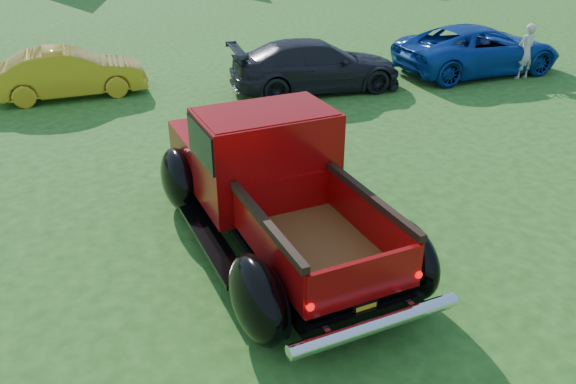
{
  "coord_description": "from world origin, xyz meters",
  "views": [
    {
      "loc": [
        -2.05,
        -6.4,
        4.66
      ],
      "look_at": [
        0.15,
        0.2,
        1.06
      ],
      "focal_mm": 35.0,
      "sensor_mm": 36.0,
      "label": 1
    }
  ],
  "objects_px": {
    "show_car_yellow": "(70,73)",
    "show_car_blue": "(478,49)",
    "show_car_grey": "(316,66)",
    "pickup_truck": "(266,178)",
    "spectator": "(526,51)"
  },
  "relations": [
    {
      "from": "pickup_truck",
      "to": "show_car_blue",
      "type": "relative_size",
      "value": 1.11
    },
    {
      "from": "pickup_truck",
      "to": "show_car_yellow",
      "type": "relative_size",
      "value": 1.46
    },
    {
      "from": "show_car_blue",
      "to": "pickup_truck",
      "type": "bearing_deg",
      "value": 125.68
    },
    {
      "from": "show_car_yellow",
      "to": "show_car_grey",
      "type": "xyz_separation_m",
      "value": [
        6.42,
        -1.54,
        0.04
      ]
    },
    {
      "from": "show_car_grey",
      "to": "show_car_blue",
      "type": "height_order",
      "value": "show_car_blue"
    },
    {
      "from": "show_car_grey",
      "to": "spectator",
      "type": "distance_m",
      "value": 6.27
    },
    {
      "from": "show_car_yellow",
      "to": "show_car_blue",
      "type": "bearing_deg",
      "value": -100.08
    },
    {
      "from": "show_car_yellow",
      "to": "show_car_blue",
      "type": "height_order",
      "value": "show_car_blue"
    },
    {
      "from": "show_car_yellow",
      "to": "show_car_blue",
      "type": "xyz_separation_m",
      "value": [
        11.73,
        -1.39,
        0.07
      ]
    },
    {
      "from": "pickup_truck",
      "to": "show_car_grey",
      "type": "distance_m",
      "value": 7.72
    },
    {
      "from": "pickup_truck",
      "to": "spectator",
      "type": "relative_size",
      "value": 3.54
    },
    {
      "from": "show_car_yellow",
      "to": "show_car_grey",
      "type": "distance_m",
      "value": 6.6
    },
    {
      "from": "show_car_yellow",
      "to": "spectator",
      "type": "height_order",
      "value": "spectator"
    },
    {
      "from": "show_car_blue",
      "to": "show_car_grey",
      "type": "bearing_deg",
      "value": 88.47
    },
    {
      "from": "pickup_truck",
      "to": "show_car_grey",
      "type": "xyz_separation_m",
      "value": [
        3.46,
        6.89,
        -0.28
      ]
    }
  ]
}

